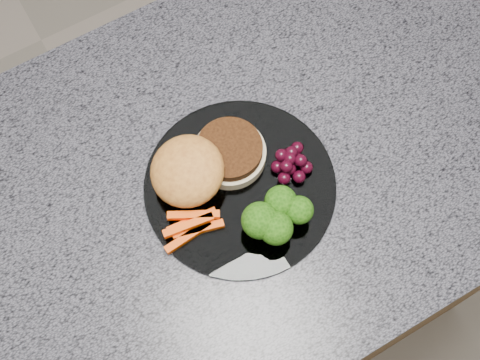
# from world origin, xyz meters

# --- Properties ---
(island_cabinet) EXTENTS (1.20, 0.60, 0.86)m
(island_cabinet) POSITION_xyz_m (0.00, 0.00, 0.43)
(island_cabinet) COLOR brown
(island_cabinet) RESTS_ON ground
(countertop) EXTENTS (1.20, 0.60, 0.04)m
(countertop) POSITION_xyz_m (0.00, 0.00, 0.88)
(countertop) COLOR #52505B
(countertop) RESTS_ON island_cabinet
(plate) EXTENTS (0.26, 0.26, 0.01)m
(plate) POSITION_xyz_m (0.11, -0.03, 0.90)
(plate) COLOR white
(plate) RESTS_ON countertop
(burger) EXTENTS (0.17, 0.11, 0.05)m
(burger) POSITION_xyz_m (0.07, 0.01, 0.93)
(burger) COLOR #C6B48B
(burger) RESTS_ON plate
(carrot_sticks) EXTENTS (0.09, 0.05, 0.02)m
(carrot_sticks) POSITION_xyz_m (0.02, -0.05, 0.91)
(carrot_sticks) COLOR #EF4903
(carrot_sticks) RESTS_ON plate
(broccoli) EXTENTS (0.09, 0.07, 0.06)m
(broccoli) POSITION_xyz_m (0.12, -0.10, 0.94)
(broccoli) COLOR olive
(broccoli) RESTS_ON plate
(grape_bunch) EXTENTS (0.06, 0.06, 0.03)m
(grape_bunch) POSITION_xyz_m (0.18, -0.04, 0.92)
(grape_bunch) COLOR black
(grape_bunch) RESTS_ON plate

